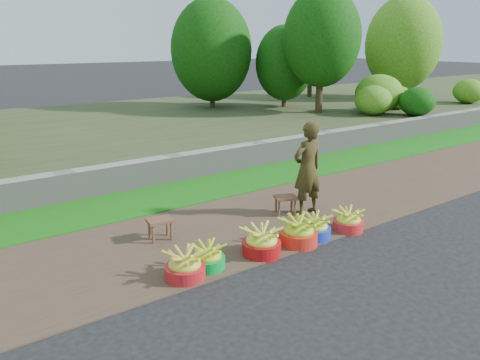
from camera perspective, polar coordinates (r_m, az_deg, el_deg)
ground_plane at (r=6.78m, az=8.65°, el=-8.22°), size 120.00×120.00×0.00m
dirt_shoulder at (r=7.64m, az=2.13°, el=-5.03°), size 80.00×2.50×0.02m
grass_verge at (r=9.20m, az=-5.49°, el=-1.21°), size 80.00×1.50×0.04m
retaining_wall at (r=9.85m, az=-8.02°, el=1.44°), size 80.00×0.35×0.55m
earth_bank at (r=14.28m, az=-17.27°, el=5.47°), size 80.00×10.00×0.50m
vegetation at (r=13.61m, az=-11.99°, el=15.01°), size 29.70×8.27×4.11m
basin_a at (r=5.86m, az=-6.73°, el=-10.43°), size 0.50×0.50×0.38m
basin_b at (r=6.09m, az=-4.02°, el=-9.43°), size 0.46×0.46×0.34m
basin_c at (r=6.44m, az=2.64°, el=-7.62°), size 0.54×0.54×0.40m
basin_d at (r=6.80m, az=7.16°, el=-6.36°), size 0.55×0.55×0.41m
basin_e at (r=7.05m, az=9.06°, el=-5.79°), size 0.49×0.49×0.36m
basin_f at (r=7.42m, az=13.05°, el=-4.90°), size 0.47×0.47×0.35m
stool_left at (r=6.94m, az=-9.74°, el=-5.22°), size 0.40×0.33×0.32m
stool_right at (r=7.86m, az=5.57°, el=-2.43°), size 0.44×0.40×0.32m
vendor_woman at (r=7.77m, az=8.23°, el=1.37°), size 0.58×0.39×1.57m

